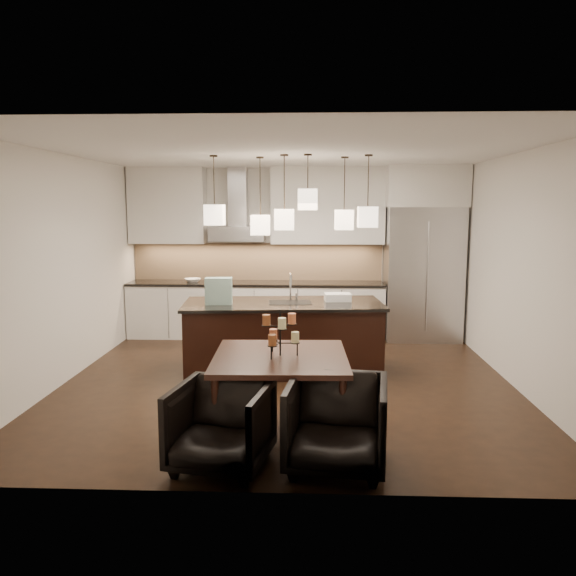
{
  "coord_description": "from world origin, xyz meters",
  "views": [
    {
      "loc": [
        0.29,
        -6.74,
        2.16
      ],
      "look_at": [
        0.0,
        0.2,
        1.15
      ],
      "focal_mm": 35.0,
      "sensor_mm": 36.0,
      "label": 1
    }
  ],
  "objects_px": {
    "island_body": "(283,338)",
    "dining_table": "(280,394)",
    "refrigerator": "(423,274)",
    "armchair_right": "(337,424)",
    "armchair_left": "(221,426)"
  },
  "relations": [
    {
      "from": "refrigerator",
      "to": "island_body",
      "type": "xyz_separation_m",
      "value": [
        -2.18,
        -1.9,
        -0.64
      ]
    },
    {
      "from": "island_body",
      "to": "armchair_left",
      "type": "relative_size",
      "value": 3.18
    },
    {
      "from": "refrigerator",
      "to": "armchair_right",
      "type": "bearing_deg",
      "value": -108.81
    },
    {
      "from": "armchair_right",
      "to": "island_body",
      "type": "bearing_deg",
      "value": 109.18
    },
    {
      "from": "island_body",
      "to": "armchair_left",
      "type": "distance_m",
      "value": 2.83
    },
    {
      "from": "island_body",
      "to": "dining_table",
      "type": "relative_size",
      "value": 1.98
    },
    {
      "from": "armchair_left",
      "to": "armchair_right",
      "type": "distance_m",
      "value": 0.96
    },
    {
      "from": "island_body",
      "to": "armchair_right",
      "type": "bearing_deg",
      "value": -82.87
    },
    {
      "from": "dining_table",
      "to": "armchair_left",
      "type": "bearing_deg",
      "value": -122.18
    },
    {
      "from": "refrigerator",
      "to": "dining_table",
      "type": "distance_m",
      "value": 4.52
    },
    {
      "from": "refrigerator",
      "to": "dining_table",
      "type": "bearing_deg",
      "value": -118.08
    },
    {
      "from": "island_body",
      "to": "refrigerator",
      "type": "bearing_deg",
      "value": 36.5
    },
    {
      "from": "island_body",
      "to": "dining_table",
      "type": "bearing_deg",
      "value": -92.61
    },
    {
      "from": "island_body",
      "to": "dining_table",
      "type": "distance_m",
      "value": 2.04
    },
    {
      "from": "island_body",
      "to": "armchair_right",
      "type": "relative_size",
      "value": 3.0
    }
  ]
}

